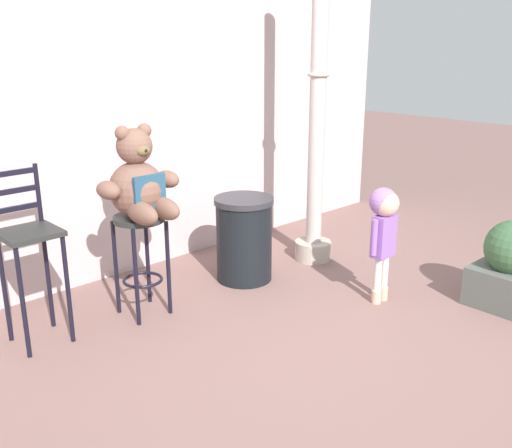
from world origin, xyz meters
TOP-DOWN VIEW (x-y plane):
  - ground_plane at (0.00, 0.00)m, footprint 24.00×24.00m
  - building_wall at (0.00, 2.33)m, footprint 6.65×0.30m
  - bar_stool_with_teddy at (-0.55, 1.35)m, footprint 0.38×0.38m
  - teddy_bear at (-0.55, 1.32)m, footprint 0.64×0.58m
  - child_walking at (0.97, 0.22)m, footprint 0.30×0.24m
  - trash_bin at (0.48, 1.32)m, footprint 0.52×0.52m
  - lamppost at (1.30, 1.22)m, footprint 0.35×0.35m
  - bar_chair_empty at (-1.33, 1.50)m, footprint 0.37×0.37m
  - planter_with_shrub at (1.66, -0.53)m, footprint 0.52×0.52m

SIDE VIEW (x-z plane):
  - ground_plane at x=0.00m, z-range 0.00..0.00m
  - planter_with_shrub at x=1.66m, z-range -0.03..0.67m
  - trash_bin at x=0.48m, z-range 0.00..0.75m
  - bar_stool_with_teddy at x=-0.55m, z-range 0.17..0.96m
  - child_walking at x=0.97m, z-range 0.21..1.17m
  - bar_chair_empty at x=-1.33m, z-range 0.09..1.33m
  - teddy_bear at x=-0.55m, z-range 0.70..1.38m
  - lamppost at x=1.30m, z-range -0.30..2.73m
  - building_wall at x=0.00m, z-range 0.00..3.05m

